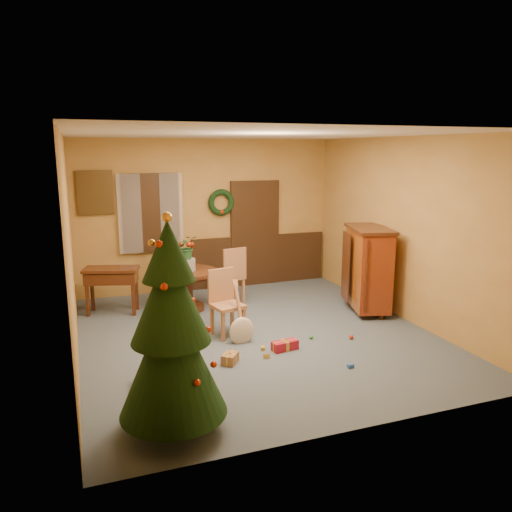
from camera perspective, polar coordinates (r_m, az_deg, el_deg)
name	(u,v)px	position (r m, az deg, el deg)	size (l,w,h in m)	color
room_envelope	(219,232)	(9.77, -4.25, 2.73)	(5.50, 5.50, 5.50)	#35414D
dining_table	(188,282)	(8.56, -7.81, -3.01)	(1.01, 1.01, 0.69)	black
urn	(187,265)	(8.48, -7.87, -0.99)	(0.28, 0.28, 0.20)	slate
centerpiece_plant	(187,247)	(8.42, -7.92, 1.02)	(0.36, 0.31, 0.40)	#1E4C23
chair_near	(225,300)	(7.39, -3.58, -5.03)	(0.50, 0.50, 0.98)	#99623D
chair_far	(232,274)	(8.82, -2.82, -2.02)	(0.53, 0.53, 1.03)	#99623D
guitar	(241,314)	(7.07, -1.67, -6.65)	(0.36, 0.17, 0.85)	beige
plant_stand	(166,276)	(8.94, -10.21, -2.28)	(0.32, 0.32, 0.82)	black
stand_plant	(165,246)	(8.83, -10.34, 1.10)	(0.25, 0.20, 0.46)	#19471E
christmas_tree	(171,331)	(4.80, -9.68, -8.50)	(1.04, 1.04, 2.15)	#382111
writing_desk	(112,279)	(8.63, -16.18, -2.54)	(0.97, 0.67, 0.78)	black
sideboard	(368,267)	(8.57, 12.69, -1.21)	(0.88, 1.24, 1.44)	#63130B
gift_a	(181,417)	(5.26, -8.58, -17.76)	(0.41, 0.38, 0.18)	brown
gift_b	(150,374)	(6.17, -12.07, -13.06)	(0.23, 0.23, 0.21)	#A31529
gift_c	(230,358)	(6.56, -2.99, -11.60)	(0.28, 0.29, 0.13)	brown
gift_d	(285,345)	(6.96, 3.32, -10.16)	(0.38, 0.20, 0.13)	#A31529
toy_a	(351,366)	(6.54, 10.75, -12.25)	(0.08, 0.05, 0.05)	#2757AB
toy_b	(311,337)	(7.37, 6.34, -9.20)	(0.06, 0.06, 0.06)	green
toy_c	(263,348)	(6.95, 0.78, -10.51)	(0.08, 0.05, 0.05)	#BD8A23
toy_d	(351,337)	(7.46, 10.85, -9.10)	(0.06, 0.06, 0.06)	#AD260B
toy_e	(267,356)	(6.71, 1.22, -11.39)	(0.08, 0.05, 0.05)	gold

